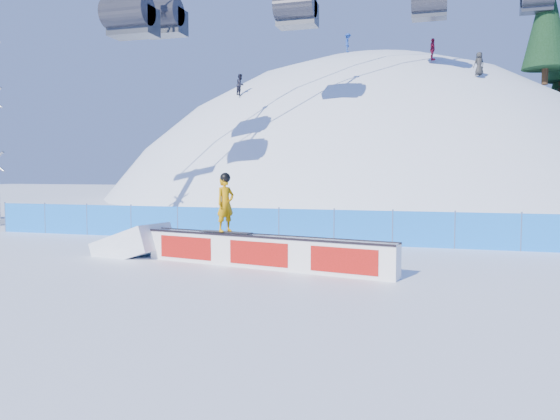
% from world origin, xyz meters
% --- Properties ---
extents(ground, '(160.00, 160.00, 0.00)m').
position_xyz_m(ground, '(0.00, 0.00, 0.00)').
color(ground, white).
rests_on(ground, ground).
extents(snow_hill, '(64.00, 64.00, 64.00)m').
position_xyz_m(snow_hill, '(0.00, 42.00, -18.00)').
color(snow_hill, white).
rests_on(snow_hill, ground).
extents(safety_fence, '(22.05, 0.05, 1.30)m').
position_xyz_m(safety_fence, '(0.00, 4.50, 0.60)').
color(safety_fence, blue).
rests_on(safety_fence, ground).
extents(rail_box, '(7.18, 1.96, 0.87)m').
position_xyz_m(rail_box, '(2.10, -0.67, 0.43)').
color(rail_box, white).
rests_on(rail_box, ground).
extents(snow_ramp, '(2.46, 1.81, 1.39)m').
position_xyz_m(snow_ramp, '(-2.33, 0.25, 0.00)').
color(snow_ramp, white).
rests_on(snow_ramp, ground).
extents(snowboarder, '(1.58, 0.66, 1.62)m').
position_xyz_m(snowboarder, '(0.96, -0.43, 1.67)').
color(snowboarder, black).
rests_on(snowboarder, rail_box).
extents(distant_skiers, '(18.41, 10.42, 6.50)m').
position_xyz_m(distant_skiers, '(0.31, 30.46, 11.62)').
color(distant_skiers, black).
rests_on(distant_skiers, ground).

